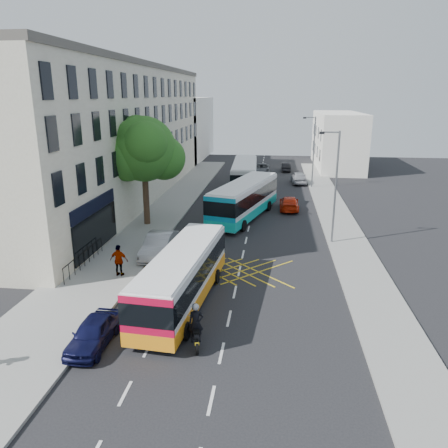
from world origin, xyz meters
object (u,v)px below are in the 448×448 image
(lamp_far, at_px, (313,148))
(distant_car_silver, at_px, (299,178))
(parked_car_silver, at_px, (159,245))
(parked_car_blue, at_px, (93,333))
(distant_car_grey, at_px, (262,169))
(bus_near, at_px, (183,276))
(bus_mid, at_px, (244,199))
(bus_far, at_px, (245,175))
(red_hatchback, at_px, (289,203))
(motorbike, at_px, (196,325))
(pedestrian_far, at_px, (119,260))
(street_tree, at_px, (143,150))
(distant_car_dark, at_px, (286,167))
(lamp_near, at_px, (335,182))

(lamp_far, relative_size, distant_car_silver, 1.84)
(parked_car_silver, bearing_deg, parked_car_blue, -89.33)
(distant_car_grey, bearing_deg, bus_near, -95.64)
(bus_mid, bearing_deg, bus_far, 109.60)
(bus_far, xyz_separation_m, distant_car_silver, (6.36, 4.40, -0.96))
(red_hatchback, xyz_separation_m, distant_car_grey, (-3.30, 19.46, 0.04))
(motorbike, xyz_separation_m, pedestrian_far, (-5.82, 6.60, 0.19))
(bus_far, bearing_deg, lamp_far, 11.22)
(red_hatchback, bearing_deg, distant_car_grey, -80.44)
(motorbike, relative_size, parked_car_silver, 0.46)
(street_tree, height_order, bus_far, street_tree)
(bus_near, height_order, pedestrian_far, bus_near)
(distant_car_silver, bearing_deg, distant_car_dark, -84.62)
(distant_car_grey, bearing_deg, motorbike, -93.48)
(bus_mid, bearing_deg, lamp_near, -26.93)
(bus_mid, bearing_deg, lamp_far, 79.27)
(bus_mid, height_order, distant_car_dark, bus_mid)
(red_hatchback, xyz_separation_m, distant_car_silver, (1.49, 12.95, 0.11))
(bus_far, distance_m, red_hatchback, 9.90)
(bus_near, height_order, bus_far, bus_far)
(bus_mid, bearing_deg, street_tree, -141.98)
(bus_near, bearing_deg, motorbike, -65.05)
(bus_mid, distance_m, distant_car_grey, 22.86)
(lamp_near, height_order, parked_car_blue, lamp_near)
(parked_car_silver, xyz_separation_m, distant_car_dark, (9.11, 35.45, -0.18))
(bus_mid, bearing_deg, motorbike, -76.04)
(parked_car_silver, distance_m, pedestrian_far, 4.10)
(bus_mid, relative_size, pedestrian_far, 6.13)
(pedestrian_far, bearing_deg, distant_car_silver, -105.44)
(lamp_near, bearing_deg, bus_far, 112.84)
(motorbike, bearing_deg, lamp_far, 65.55)
(lamp_far, height_order, pedestrian_far, lamp_far)
(motorbike, bearing_deg, distant_car_grey, 75.92)
(parked_car_silver, bearing_deg, distant_car_dark, 76.27)
(parked_car_blue, bearing_deg, parked_car_silver, 90.47)
(lamp_far, distance_m, bus_mid, 15.63)
(street_tree, xyz_separation_m, bus_mid, (7.90, 3.27, -4.59))
(bus_near, distance_m, pedestrian_far, 5.24)
(pedestrian_far, bearing_deg, lamp_far, -109.38)
(bus_mid, distance_m, red_hatchback, 5.35)
(lamp_near, xyz_separation_m, bus_near, (-8.77, -10.62, -3.10))
(bus_mid, distance_m, distant_car_dark, 25.57)
(bus_mid, xyz_separation_m, bus_far, (-0.84, 11.91, 0.00))
(lamp_far, height_order, parked_car_silver, lamp_far)
(distant_car_grey, distance_m, distant_car_silver, 8.09)
(parked_car_blue, distance_m, distant_car_dark, 47.41)
(lamp_far, bearing_deg, pedestrian_far, -115.36)
(bus_far, xyz_separation_m, red_hatchback, (4.87, -8.55, -1.07))
(street_tree, relative_size, distant_car_grey, 1.83)
(street_tree, bearing_deg, distant_car_dark, 67.13)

